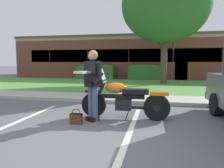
{
  "coord_description": "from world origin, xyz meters",
  "views": [
    {
      "loc": [
        1.06,
        -3.69,
        1.42
      ],
      "look_at": [
        -0.0,
        1.56,
        0.85
      ],
      "focal_mm": 32.86,
      "sensor_mm": 36.0,
      "label": 1
    }
  ],
  "objects": [
    {
      "name": "hedge_center_left",
      "position": [
        0.33,
        12.86,
        0.65
      ],
      "size": [
        2.53,
        0.9,
        1.24
      ],
      "color": "#336B2D",
      "rests_on": "ground"
    },
    {
      "name": "grass_lawn",
      "position": [
        0.0,
        8.68,
        0.03
      ],
      "size": [
        60.0,
        7.67,
        0.06
      ],
      "primitive_type": "cube",
      "color": "#518E3D",
      "rests_on": "ground"
    },
    {
      "name": "rider_person",
      "position": [
        -0.38,
        1.0,
        1.01
      ],
      "size": [
        0.59,
        0.67,
        1.7
      ],
      "color": "black",
      "rests_on": "ground"
    },
    {
      "name": "handbag",
      "position": [
        -0.67,
        0.66,
        0.14
      ],
      "size": [
        0.28,
        0.13,
        0.36
      ],
      "color": "#562D19",
      "rests_on": "ground"
    },
    {
      "name": "stall_stripe_1",
      "position": [
        0.61,
        0.2,
        0.0
      ],
      "size": [
        0.18,
        4.4,
        0.01
      ],
      "primitive_type": "cube",
      "rotation": [
        0.0,
        0.0,
        -0.01
      ],
      "color": "silver",
      "rests_on": "ground"
    },
    {
      "name": "hedge_left",
      "position": [
        -3.72,
        12.86,
        0.65
      ],
      "size": [
        3.1,
        0.9,
        1.24
      ],
      "color": "#336B2D",
      "rests_on": "ground"
    },
    {
      "name": "stall_stripe_0",
      "position": [
        -2.11,
        0.2,
        0.0
      ],
      "size": [
        0.18,
        4.4,
        0.01
      ],
      "primitive_type": "cube",
      "rotation": [
        0.0,
        0.0,
        -0.01
      ],
      "color": "silver",
      "rests_on": "ground"
    },
    {
      "name": "brick_building",
      "position": [
        -1.02,
        17.94,
        1.91
      ],
      "size": [
        21.53,
        8.8,
        3.82
      ],
      "color": "brown",
      "rests_on": "ground"
    },
    {
      "name": "concrete_walk",
      "position": [
        0.0,
        4.1,
        0.04
      ],
      "size": [
        60.0,
        1.5,
        0.08
      ],
      "primitive_type": "cube",
      "color": "#ADA89E",
      "rests_on": "ground"
    },
    {
      "name": "ground_plane",
      "position": [
        0.0,
        0.0,
        0.0
      ],
      "size": [
        140.0,
        140.0,
        0.0
      ],
      "primitive_type": "plane",
      "color": "#565659"
    },
    {
      "name": "motorcycle",
      "position": [
        0.44,
        1.36,
        0.49
      ],
      "size": [
        2.24,
        0.82,
        1.26
      ],
      "color": "black",
      "rests_on": "ground"
    },
    {
      "name": "curb_strip",
      "position": [
        0.0,
        3.25,
        0.06
      ],
      "size": [
        60.0,
        0.2,
        0.12
      ],
      "primitive_type": "cube",
      "color": "#ADA89E",
      "rests_on": "ground"
    },
    {
      "name": "shade_tree",
      "position": [
        1.68,
        9.71,
        4.89
      ],
      "size": [
        5.38,
        5.38,
        7.18
      ],
      "color": "#4C3D2D",
      "rests_on": "ground"
    }
  ]
}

